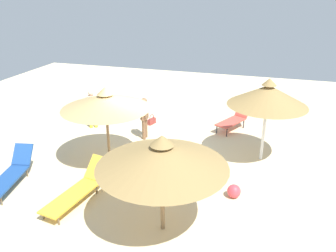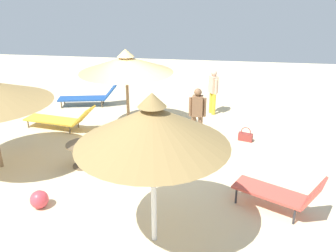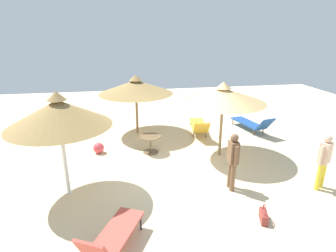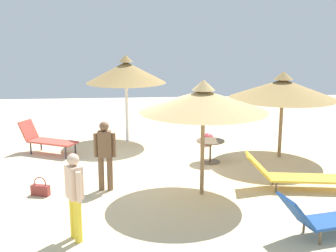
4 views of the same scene
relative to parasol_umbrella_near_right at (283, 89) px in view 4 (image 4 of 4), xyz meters
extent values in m
cube|color=beige|center=(1.29, -3.39, -1.96)|extent=(24.00, 24.00, 0.10)
cylinder|color=olive|center=(0.00, 0.00, -0.90)|extent=(0.10, 0.10, 2.03)
cone|color=#997A47|center=(0.00, 0.00, 0.00)|extent=(2.90, 2.90, 0.52)
cone|color=#997A47|center=(0.00, 0.00, 0.36)|extent=(0.52, 0.52, 0.22)
cylinder|color=olive|center=(2.60, -2.59, -0.82)|extent=(0.09, 0.09, 2.19)
cone|color=tan|center=(2.60, -2.59, 0.15)|extent=(2.70, 2.70, 0.45)
cone|color=tan|center=(2.60, -2.59, 0.48)|extent=(0.49, 0.49, 0.22)
cylinder|color=white|center=(-2.05, -4.22, -0.78)|extent=(0.09, 0.09, 2.26)
cone|color=#997A47|center=(-2.05, -4.22, 0.27)|extent=(2.45, 2.45, 0.64)
cone|color=#997A47|center=(-2.05, -4.22, 0.69)|extent=(0.44, 0.44, 0.22)
cube|color=#CC4C3F|center=(-0.79, -6.31, -1.55)|extent=(1.12, 1.50, 0.05)
cylinder|color=#2D2D33|center=(-0.74, -5.68, -1.74)|extent=(0.04, 0.04, 0.34)
cylinder|color=#2D2D33|center=(-0.32, -5.89, -1.74)|extent=(0.04, 0.04, 0.34)
cylinder|color=#2D2D33|center=(-1.27, -6.73, -1.74)|extent=(0.04, 0.04, 0.34)
cylinder|color=#2D2D33|center=(-0.85, -6.94, -1.74)|extent=(0.04, 0.04, 0.34)
cube|color=#CC4C3F|center=(-1.17, -7.05, -1.27)|extent=(0.62, 0.51, 0.54)
cylinder|color=brown|center=(4.57, -1.08, -1.79)|extent=(0.04, 0.04, 0.25)
cylinder|color=brown|center=(5.03, -0.98, -1.79)|extent=(0.04, 0.04, 0.25)
cube|color=#1E478C|center=(4.87, -1.37, -1.36)|extent=(0.65, 0.57, 0.54)
cube|color=gold|center=(2.52, -0.18, -1.65)|extent=(0.85, 1.83, 0.05)
cylinder|color=brown|center=(2.16, -0.87, -1.80)|extent=(0.04, 0.04, 0.24)
cylinder|color=brown|center=(2.64, -0.95, -1.80)|extent=(0.04, 0.04, 0.24)
cube|color=gold|center=(2.34, -1.29, -1.38)|extent=(0.65, 0.62, 0.54)
cylinder|color=yellow|center=(4.41, -5.11, -1.53)|extent=(0.13, 0.13, 0.76)
cylinder|color=yellow|center=(4.59, -5.01, -1.53)|extent=(0.13, 0.13, 0.76)
cube|color=beige|center=(4.50, -5.06, -0.87)|extent=(0.37, 0.34, 0.57)
sphere|color=beige|center=(4.50, -5.06, -0.48)|extent=(0.21, 0.21, 0.21)
cylinder|color=beige|center=(4.32, -5.15, -0.90)|extent=(0.09, 0.09, 0.52)
cylinder|color=beige|center=(4.68, -4.97, -0.90)|extent=(0.09, 0.09, 0.52)
cylinder|color=brown|center=(2.17, -4.58, -1.53)|extent=(0.13, 0.13, 0.77)
cylinder|color=brown|center=(2.17, -4.77, -1.53)|extent=(0.13, 0.13, 0.77)
cube|color=brown|center=(2.17, -4.68, -0.85)|extent=(0.22, 0.29, 0.58)
sphere|color=brown|center=(2.17, -4.68, -0.45)|extent=(0.21, 0.21, 0.21)
cylinder|color=brown|center=(2.17, -4.48, -0.88)|extent=(0.09, 0.09, 0.53)
cylinder|color=brown|center=(2.16, -4.87, -0.88)|extent=(0.09, 0.09, 0.53)
cube|color=maroon|center=(2.38, -6.07, -1.80)|extent=(0.26, 0.42, 0.23)
torus|color=maroon|center=(2.38, -6.07, -1.63)|extent=(0.11, 0.27, 0.28)
cylinder|color=brown|center=(0.32, -2.00, -1.33)|extent=(0.75, 0.75, 0.02)
cylinder|color=brown|center=(0.32, -2.00, -1.63)|extent=(0.05, 0.05, 0.57)
cylinder|color=brown|center=(0.32, -2.00, -1.90)|extent=(0.53, 0.53, 0.02)
sphere|color=#D83F4C|center=(-1.45, -1.76, -1.73)|extent=(0.37, 0.37, 0.37)
camera|label=1|loc=(-1.97, 6.15, 3.35)|focal=36.35mm
camera|label=2|loc=(-6.87, -5.15, 2.31)|focal=37.06mm
camera|label=3|loc=(-0.57, -10.78, 2.12)|focal=29.72mm
camera|label=4|loc=(11.68, -4.09, 1.69)|focal=47.92mm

